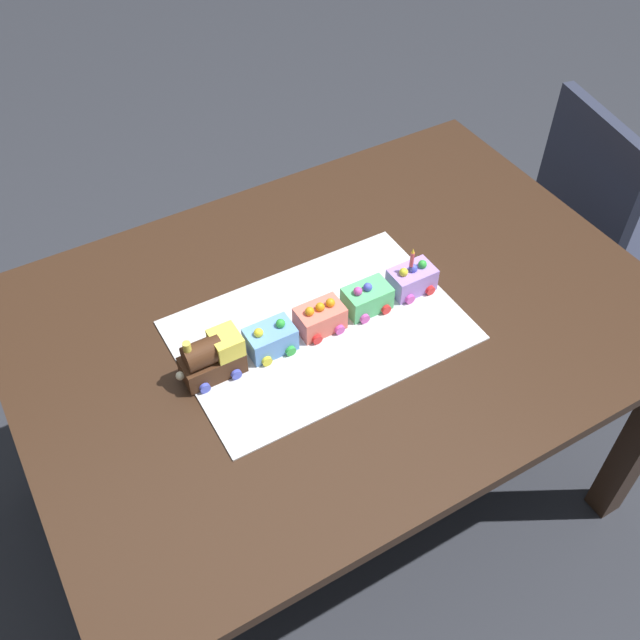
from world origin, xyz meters
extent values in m
plane|color=#2D3038|center=(0.00, 0.00, 0.00)|extent=(8.00, 8.00, 0.00)
cube|color=#382316|center=(0.00, 0.00, 0.72)|extent=(1.40, 1.00, 0.03)
cube|color=#382316|center=(-0.64, 0.44, 0.35)|extent=(0.07, 0.07, 0.71)
cube|color=#382316|center=(0.64, 0.44, 0.35)|extent=(0.07, 0.07, 0.71)
cube|color=#2D3347|center=(1.10, 0.12, 0.44)|extent=(0.47, 0.47, 0.04)
cube|color=#2D3347|center=(0.92, 0.15, 0.66)|extent=(0.11, 0.40, 0.40)
cube|color=#2D3347|center=(1.30, 0.25, 0.21)|extent=(0.04, 0.04, 0.42)
cube|color=#2D3347|center=(0.90, -0.02, 0.21)|extent=(0.04, 0.04, 0.42)
cube|color=#2D3347|center=(0.97, 0.32, 0.21)|extent=(0.04, 0.04, 0.42)
cube|color=silver|center=(-0.06, -0.03, 0.74)|extent=(0.60, 0.40, 0.00)
cube|color=#472816|center=(-0.31, -0.02, 0.77)|extent=(0.12, 0.06, 0.05)
cylinder|color=#472816|center=(-0.32, -0.02, 0.81)|extent=(0.07, 0.05, 0.05)
cube|color=#F4E04C|center=(-0.27, -0.02, 0.82)|extent=(0.06, 0.06, 0.04)
cylinder|color=#F4E04C|center=(-0.35, -0.02, 0.84)|extent=(0.02, 0.02, 0.03)
sphere|color=#F4EFCC|center=(-0.38, -0.02, 0.78)|extent=(0.02, 0.02, 0.02)
cylinder|color=#4C59D8|center=(-0.34, -0.06, 0.76)|extent=(0.02, 0.01, 0.02)
cylinder|color=#4C59D8|center=(-0.27, -0.06, 0.76)|extent=(0.02, 0.01, 0.02)
cylinder|color=red|center=(-0.34, 0.02, 0.76)|extent=(0.02, 0.01, 0.02)
cylinder|color=#4C59D8|center=(-0.27, 0.02, 0.76)|extent=(0.02, 0.01, 0.02)
cube|color=#669EEA|center=(-0.18, -0.02, 0.77)|extent=(0.10, 0.06, 0.06)
cylinder|color=yellow|center=(-0.20, -0.06, 0.76)|extent=(0.02, 0.01, 0.02)
cylinder|color=green|center=(-0.15, -0.06, 0.76)|extent=(0.02, 0.01, 0.02)
cylinder|color=orange|center=(-0.20, 0.02, 0.76)|extent=(0.02, 0.01, 0.02)
cylinder|color=red|center=(-0.15, 0.02, 0.76)|extent=(0.02, 0.01, 0.02)
sphere|color=yellow|center=(-0.20, -0.02, 0.81)|extent=(0.02, 0.02, 0.02)
sphere|color=green|center=(-0.15, -0.02, 0.81)|extent=(0.02, 0.02, 0.02)
cube|color=#F27260|center=(-0.06, -0.02, 0.77)|extent=(0.10, 0.06, 0.06)
cylinder|color=red|center=(-0.09, -0.06, 0.76)|extent=(0.02, 0.01, 0.02)
cylinder|color=#D84CB2|center=(-0.03, -0.06, 0.76)|extent=(0.02, 0.01, 0.02)
cylinder|color=red|center=(-0.09, 0.02, 0.76)|extent=(0.02, 0.01, 0.02)
cylinder|color=yellow|center=(-0.03, 0.02, 0.76)|extent=(0.02, 0.01, 0.02)
sphere|color=orange|center=(-0.08, -0.02, 0.81)|extent=(0.02, 0.02, 0.02)
sphere|color=orange|center=(-0.06, -0.02, 0.81)|extent=(0.02, 0.02, 0.02)
sphere|color=orange|center=(-0.03, -0.02, 0.81)|extent=(0.02, 0.02, 0.02)
cube|color=#59CC7A|center=(0.06, -0.02, 0.77)|extent=(0.10, 0.06, 0.06)
cylinder|color=#D84CB2|center=(0.03, -0.06, 0.76)|extent=(0.02, 0.01, 0.02)
cylinder|color=red|center=(0.09, -0.06, 0.76)|extent=(0.02, 0.01, 0.02)
cylinder|color=orange|center=(0.03, 0.02, 0.76)|extent=(0.02, 0.01, 0.02)
cylinder|color=#4C59D8|center=(0.09, 0.02, 0.76)|extent=(0.02, 0.01, 0.02)
sphere|color=#D84CB2|center=(0.03, -0.02, 0.81)|extent=(0.02, 0.02, 0.02)
sphere|color=#4C59D8|center=(0.06, -0.02, 0.81)|extent=(0.02, 0.02, 0.02)
cube|color=#AD84E0|center=(0.18, -0.02, 0.77)|extent=(0.10, 0.06, 0.06)
cylinder|color=#D84CB2|center=(0.15, -0.06, 0.76)|extent=(0.02, 0.01, 0.02)
cylinder|color=red|center=(0.20, -0.06, 0.76)|extent=(0.02, 0.01, 0.02)
cylinder|color=#4C59D8|center=(0.15, 0.02, 0.76)|extent=(0.02, 0.01, 0.02)
cylinder|color=red|center=(0.20, 0.02, 0.76)|extent=(0.02, 0.01, 0.02)
sphere|color=yellow|center=(0.15, -0.02, 0.81)|extent=(0.02, 0.02, 0.02)
sphere|color=green|center=(0.20, -0.02, 0.81)|extent=(0.02, 0.02, 0.02)
sphere|color=#4C59D8|center=(0.18, -0.02, 0.81)|extent=(0.02, 0.02, 0.02)
cylinder|color=#F24C59|center=(0.17, -0.02, 0.84)|extent=(0.01, 0.01, 0.04)
cone|color=yellow|center=(0.17, -0.02, 0.86)|extent=(0.01, 0.01, 0.01)
camera|label=1|loc=(-0.58, -0.92, 1.88)|focal=40.26mm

